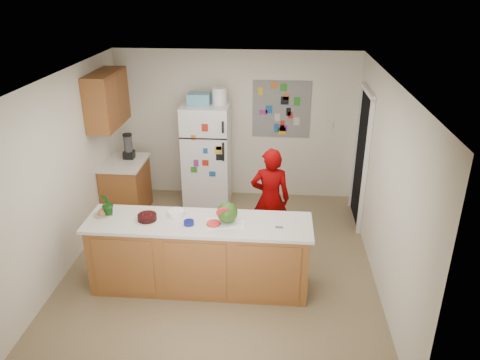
# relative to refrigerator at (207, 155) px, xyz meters

# --- Properties ---
(floor) EXTENTS (4.00, 4.50, 0.02)m
(floor) POSITION_rel_refrigerator_xyz_m (0.45, -1.88, -0.86)
(floor) COLOR brown
(floor) RESTS_ON ground
(wall_back) EXTENTS (4.00, 0.02, 2.50)m
(wall_back) POSITION_rel_refrigerator_xyz_m (0.45, 0.38, 0.40)
(wall_back) COLOR beige
(wall_back) RESTS_ON ground
(wall_left) EXTENTS (0.02, 4.50, 2.50)m
(wall_left) POSITION_rel_refrigerator_xyz_m (-1.56, -1.88, 0.40)
(wall_left) COLOR beige
(wall_left) RESTS_ON ground
(wall_right) EXTENTS (0.02, 4.50, 2.50)m
(wall_right) POSITION_rel_refrigerator_xyz_m (2.46, -1.88, 0.40)
(wall_right) COLOR beige
(wall_right) RESTS_ON ground
(ceiling) EXTENTS (4.00, 4.50, 0.02)m
(ceiling) POSITION_rel_refrigerator_xyz_m (0.45, -1.88, 1.66)
(ceiling) COLOR white
(ceiling) RESTS_ON wall_back
(doorway) EXTENTS (0.03, 0.85, 2.04)m
(doorway) POSITION_rel_refrigerator_xyz_m (2.44, -0.43, 0.17)
(doorway) COLOR black
(doorway) RESTS_ON ground
(peninsula_base) EXTENTS (2.60, 0.62, 0.88)m
(peninsula_base) POSITION_rel_refrigerator_xyz_m (0.25, -2.38, -0.41)
(peninsula_base) COLOR brown
(peninsula_base) RESTS_ON floor
(peninsula_top) EXTENTS (2.68, 0.70, 0.04)m
(peninsula_top) POSITION_rel_refrigerator_xyz_m (0.25, -2.38, 0.05)
(peninsula_top) COLOR silver
(peninsula_top) RESTS_ON peninsula_base
(side_counter_base) EXTENTS (0.60, 0.80, 0.86)m
(side_counter_base) POSITION_rel_refrigerator_xyz_m (-1.24, -0.53, -0.42)
(side_counter_base) COLOR brown
(side_counter_base) RESTS_ON floor
(side_counter_top) EXTENTS (0.64, 0.84, 0.04)m
(side_counter_top) POSITION_rel_refrigerator_xyz_m (-1.24, -0.53, 0.03)
(side_counter_top) COLOR silver
(side_counter_top) RESTS_ON side_counter_base
(upper_cabinets) EXTENTS (0.35, 1.00, 0.80)m
(upper_cabinets) POSITION_rel_refrigerator_xyz_m (-1.37, -0.58, 1.05)
(upper_cabinets) COLOR brown
(upper_cabinets) RESTS_ON wall_left
(refrigerator) EXTENTS (0.75, 0.70, 1.70)m
(refrigerator) POSITION_rel_refrigerator_xyz_m (0.00, 0.00, 0.00)
(refrigerator) COLOR silver
(refrigerator) RESTS_ON floor
(fridge_top_bin) EXTENTS (0.35, 0.28, 0.18)m
(fridge_top_bin) POSITION_rel_refrigerator_xyz_m (-0.10, 0.00, 0.94)
(fridge_top_bin) COLOR #5999B2
(fridge_top_bin) RESTS_ON refrigerator
(photo_collage) EXTENTS (0.95, 0.01, 0.95)m
(photo_collage) POSITION_rel_refrigerator_xyz_m (1.20, 0.36, 0.70)
(photo_collage) COLOR slate
(photo_collage) RESTS_ON wall_back
(person) EXTENTS (0.55, 0.37, 1.49)m
(person) POSITION_rel_refrigerator_xyz_m (1.08, -1.36, -0.11)
(person) COLOR #660001
(person) RESTS_ON floor
(blender_appliance) EXTENTS (0.14, 0.14, 0.38)m
(blender_appliance) POSITION_rel_refrigerator_xyz_m (-1.19, -0.38, 0.24)
(blender_appliance) COLOR black
(blender_appliance) RESTS_ON side_counter_top
(cutting_board) EXTENTS (0.42, 0.35, 0.01)m
(cutting_board) POSITION_rel_refrigerator_xyz_m (0.53, -2.40, 0.08)
(cutting_board) COLOR white
(cutting_board) RESTS_ON peninsula_top
(watermelon) EXTENTS (0.24, 0.24, 0.24)m
(watermelon) POSITION_rel_refrigerator_xyz_m (0.59, -2.38, 0.20)
(watermelon) COLOR #235F13
(watermelon) RESTS_ON cutting_board
(watermelon_slice) EXTENTS (0.16, 0.16, 0.02)m
(watermelon_slice) POSITION_rel_refrigerator_xyz_m (0.44, -2.45, 0.09)
(watermelon_slice) COLOR #E43444
(watermelon_slice) RESTS_ON cutting_board
(cherry_bowl) EXTENTS (0.30, 0.30, 0.07)m
(cherry_bowl) POSITION_rel_refrigerator_xyz_m (-0.36, -2.39, 0.11)
(cherry_bowl) COLOR black
(cherry_bowl) RESTS_ON peninsula_top
(white_bowl) EXTENTS (0.26, 0.26, 0.06)m
(white_bowl) POSITION_rel_refrigerator_xyz_m (-0.04, -2.24, 0.10)
(white_bowl) COLOR silver
(white_bowl) RESTS_ON peninsula_top
(cobalt_bowl) EXTENTS (0.13, 0.13, 0.05)m
(cobalt_bowl) POSITION_rel_refrigerator_xyz_m (0.15, -2.46, 0.10)
(cobalt_bowl) COLOR navy
(cobalt_bowl) RESTS_ON peninsula_top
(plate) EXTENTS (0.23, 0.23, 0.02)m
(plate) POSITION_rel_refrigerator_xyz_m (-0.92, -2.31, 0.08)
(plate) COLOR beige
(plate) RESTS_ON peninsula_top
(paper_towel) EXTENTS (0.19, 0.17, 0.02)m
(paper_towel) POSITION_rel_refrigerator_xyz_m (0.72, -2.42, 0.08)
(paper_towel) COLOR white
(paper_towel) RESTS_ON peninsula_top
(keys) EXTENTS (0.09, 0.05, 0.01)m
(keys) POSITION_rel_refrigerator_xyz_m (1.20, -2.45, 0.08)
(keys) COLOR gray
(keys) RESTS_ON peninsula_top
(potted_plant) EXTENTS (0.19, 0.21, 0.31)m
(potted_plant) POSITION_rel_refrigerator_xyz_m (-0.85, -2.33, 0.22)
(potted_plant) COLOR #14450F
(potted_plant) RESTS_ON peninsula_top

